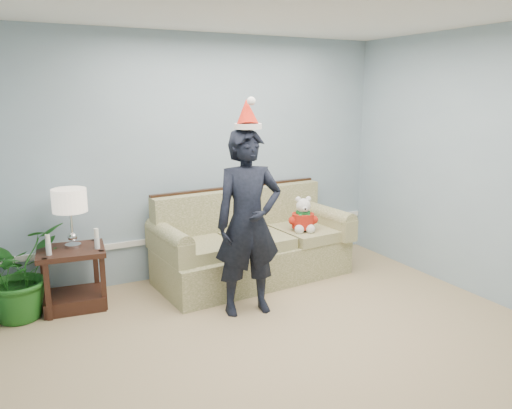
{
  "coord_description": "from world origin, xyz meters",
  "views": [
    {
      "loc": [
        -2.02,
        -2.78,
        2.07
      ],
      "look_at": [
        0.2,
        1.55,
        0.97
      ],
      "focal_mm": 35.0,
      "sensor_mm": 36.0,
      "label": 1
    }
  ],
  "objects_px": {
    "table_lamp": "(70,203)",
    "man": "(248,223)",
    "sofa": "(251,247)",
    "houseplant": "(17,273)",
    "teddy_bear": "(303,218)",
    "side_table": "(74,284)"
  },
  "relations": [
    {
      "from": "side_table",
      "to": "teddy_bear",
      "type": "distance_m",
      "value": 2.52
    },
    {
      "from": "houseplant",
      "to": "man",
      "type": "bearing_deg",
      "value": -23.29
    },
    {
      "from": "sofa",
      "to": "man",
      "type": "distance_m",
      "value": 1.05
    },
    {
      "from": "table_lamp",
      "to": "houseplant",
      "type": "height_order",
      "value": "table_lamp"
    },
    {
      "from": "sofa",
      "to": "houseplant",
      "type": "bearing_deg",
      "value": 174.42
    },
    {
      "from": "teddy_bear",
      "to": "table_lamp",
      "type": "bearing_deg",
      "value": -167.73
    },
    {
      "from": "sofa",
      "to": "teddy_bear",
      "type": "bearing_deg",
      "value": -25.71
    },
    {
      "from": "sofa",
      "to": "houseplant",
      "type": "relative_size",
      "value": 2.52
    },
    {
      "from": "houseplant",
      "to": "man",
      "type": "distance_m",
      "value": 2.18
    },
    {
      "from": "sofa",
      "to": "houseplant",
      "type": "distance_m",
      "value": 2.39
    },
    {
      "from": "table_lamp",
      "to": "sofa",
      "type": "bearing_deg",
      "value": -3.07
    },
    {
      "from": "side_table",
      "to": "houseplant",
      "type": "bearing_deg",
      "value": -178.63
    },
    {
      "from": "side_table",
      "to": "table_lamp",
      "type": "bearing_deg",
      "value": 57.84
    },
    {
      "from": "table_lamp",
      "to": "man",
      "type": "distance_m",
      "value": 1.72
    },
    {
      "from": "side_table",
      "to": "man",
      "type": "xyz_separation_m",
      "value": [
        1.48,
        -0.86,
        0.64
      ]
    },
    {
      "from": "houseplant",
      "to": "man",
      "type": "xyz_separation_m",
      "value": [
        1.96,
        -0.85,
        0.44
      ]
    },
    {
      "from": "sofa",
      "to": "side_table",
      "type": "height_order",
      "value": "sofa"
    },
    {
      "from": "teddy_bear",
      "to": "sofa",
      "type": "bearing_deg",
      "value": 178.56
    },
    {
      "from": "side_table",
      "to": "table_lamp",
      "type": "distance_m",
      "value": 0.81
    },
    {
      "from": "houseplant",
      "to": "side_table",
      "type": "bearing_deg",
      "value": 1.37
    },
    {
      "from": "side_table",
      "to": "teddy_bear",
      "type": "height_order",
      "value": "teddy_bear"
    },
    {
      "from": "side_table",
      "to": "table_lamp",
      "type": "relative_size",
      "value": 1.16
    }
  ]
}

